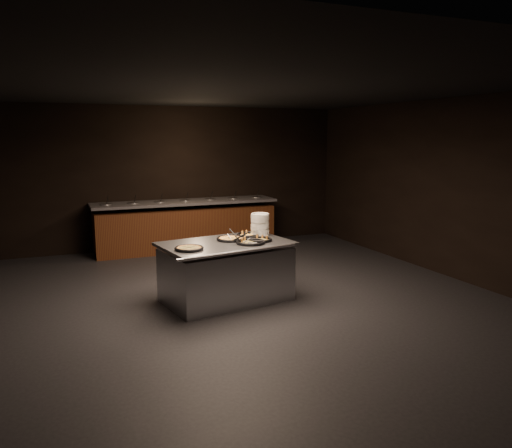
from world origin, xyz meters
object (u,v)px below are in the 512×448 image
object	(u,v)px
serving_counter	(226,273)
plate_stack	(260,224)
pan_veggie_whole	(189,248)
pan_cheese_whole	(230,239)

from	to	relation	value
serving_counter	plate_stack	xyz separation A→B (m)	(0.65, 0.32, 0.59)
plate_stack	pan_veggie_whole	world-z (taller)	plate_stack
pan_cheese_whole	serving_counter	bearing A→B (deg)	-130.99
serving_counter	pan_veggie_whole	xyz separation A→B (m)	(-0.59, -0.25, 0.45)
pan_veggie_whole	pan_cheese_whole	world-z (taller)	same
serving_counter	plate_stack	distance (m)	0.93
plate_stack	pan_cheese_whole	bearing A→B (deg)	-160.47
serving_counter	pan_veggie_whole	size ratio (longest dim) A/B	5.01
plate_stack	pan_veggie_whole	distance (m)	1.37
serving_counter	plate_stack	world-z (taller)	plate_stack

